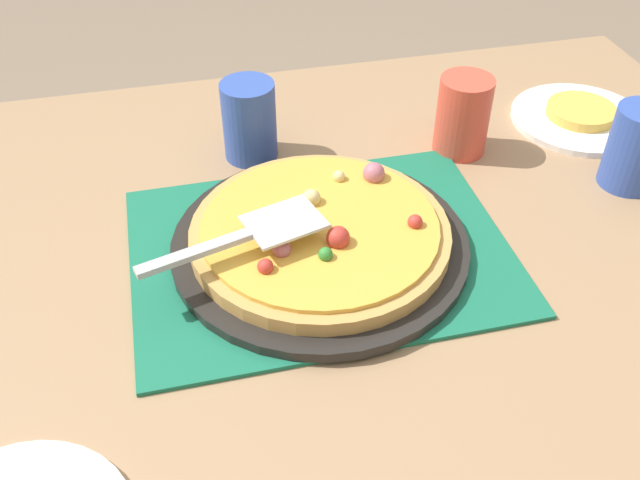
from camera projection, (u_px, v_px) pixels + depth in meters
dining_table at (320, 310)px, 0.99m from camera, size 1.40×1.00×0.75m
placemat at (320, 250)px, 0.92m from camera, size 0.48×0.36×0.01m
pizza_pan at (320, 244)px, 0.91m from camera, size 0.38×0.38×0.01m
pizza at (321, 232)px, 0.90m from camera, size 0.33×0.33×0.05m
plate_near_left at (579, 118)px, 1.16m from camera, size 0.22×0.22×0.01m
served_slice_left at (581, 111)px, 1.15m from camera, size 0.11×0.11×0.02m
cup_near at (636, 148)px, 1.00m from camera, size 0.08×0.08×0.12m
cup_far at (463, 115)px, 1.06m from camera, size 0.08×0.08×0.12m
cup_corner at (249, 121)px, 1.05m from camera, size 0.08×0.08×0.12m
pizza_server at (248, 234)px, 0.84m from camera, size 0.23×0.11×0.01m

